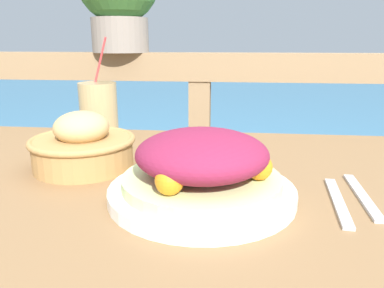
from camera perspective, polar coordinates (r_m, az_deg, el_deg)
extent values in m
cube|color=olive|center=(0.64, -4.22, -8.48)|extent=(1.17, 0.82, 0.04)
cube|color=olive|center=(1.29, -25.37, -15.81)|extent=(0.06, 0.06, 0.72)
cube|color=olive|center=(1.20, 26.95, -18.61)|extent=(0.06, 0.06, 0.72)
cube|color=#937551|center=(1.26, 1.24, 11.69)|extent=(2.80, 0.08, 0.09)
cube|color=#937551|center=(1.38, 1.13, -8.67)|extent=(0.07, 0.07, 0.87)
cube|color=teal|center=(3.84, 4.45, 3.53)|extent=(12.00, 4.00, 0.40)
cylinder|color=white|center=(0.59, 1.49, -7.37)|extent=(0.29, 0.29, 0.02)
cylinder|color=#C6DB8E|center=(0.58, 1.50, -5.65)|extent=(0.25, 0.25, 0.02)
ellipsoid|color=maroon|center=(0.57, 1.54, -1.48)|extent=(0.20, 0.20, 0.07)
sphere|color=orange|center=(0.57, 10.19, -3.47)|extent=(0.04, 0.04, 0.04)
sphere|color=orange|center=(0.65, -0.29, -0.59)|extent=(0.04, 0.04, 0.04)
sphere|color=orange|center=(0.51, -3.47, -5.61)|extent=(0.04, 0.04, 0.04)
cylinder|color=tan|center=(0.93, -14.00, 4.66)|extent=(0.09, 0.09, 0.14)
cylinder|color=red|center=(0.93, -14.54, 8.98)|extent=(0.06, 0.05, 0.21)
cylinder|color=#AD7F47|center=(0.75, -16.21, -1.29)|extent=(0.19, 0.19, 0.06)
torus|color=#AD7F47|center=(0.75, -16.36, 0.57)|extent=(0.20, 0.20, 0.01)
ellipsoid|color=tan|center=(0.74, -16.50, 2.43)|extent=(0.10, 0.10, 0.06)
cylinder|color=gray|center=(1.31, -10.86, 15.97)|extent=(0.19, 0.19, 0.11)
cube|color=silver|center=(0.62, 21.35, -8.10)|extent=(0.03, 0.18, 0.00)
cube|color=silver|center=(0.66, 24.42, -7.09)|extent=(0.02, 0.18, 0.00)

